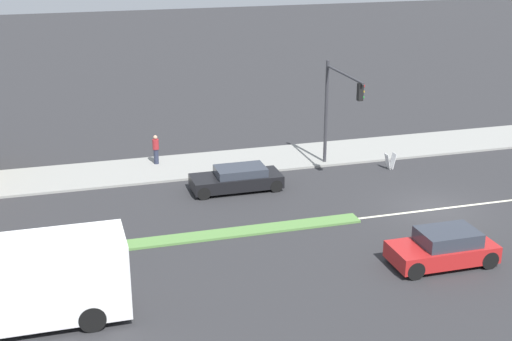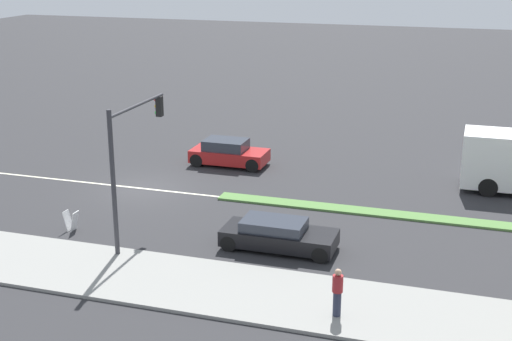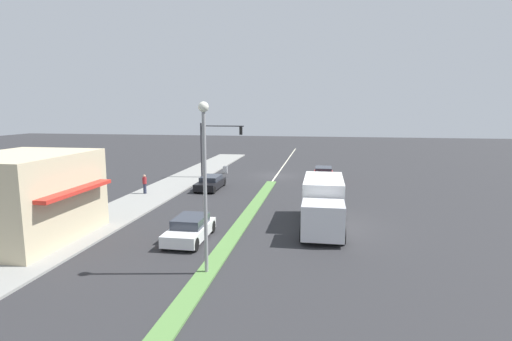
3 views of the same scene
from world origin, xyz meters
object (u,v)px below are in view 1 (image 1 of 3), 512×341
(hatchback_red, at_px, (443,248))
(suv_black, at_px, (237,179))
(delivery_truck, at_px, (20,284))
(traffic_signal_main, at_px, (337,100))
(warning_aframe_sign, at_px, (390,161))
(pedestrian, at_px, (156,149))

(hatchback_red, bearing_deg, suv_black, 29.39)
(delivery_truck, relative_size, suv_black, 1.69)
(traffic_signal_main, relative_size, delivery_truck, 0.75)
(traffic_signal_main, relative_size, warning_aframe_sign, 6.69)
(hatchback_red, distance_m, suv_black, 11.48)
(hatchback_red, bearing_deg, traffic_signal_main, -0.03)
(warning_aframe_sign, distance_m, suv_black, 8.74)
(traffic_signal_main, distance_m, warning_aframe_sign, 4.65)
(delivery_truck, height_order, hatchback_red, delivery_truck)
(traffic_signal_main, relative_size, pedestrian, 3.48)
(hatchback_red, bearing_deg, delivery_truck, 90.00)
(delivery_truck, bearing_deg, hatchback_red, -90.00)
(warning_aframe_sign, distance_m, delivery_truck, 21.56)
(pedestrian, height_order, warning_aframe_sign, pedestrian)
(warning_aframe_sign, relative_size, suv_black, 0.19)
(delivery_truck, xyz_separation_m, hatchback_red, (0.00, -15.56, -0.79))
(pedestrian, height_order, hatchback_red, pedestrian)
(delivery_truck, relative_size, hatchback_red, 1.84)
(warning_aframe_sign, distance_m, hatchback_red, 11.22)
(hatchback_red, bearing_deg, pedestrian, 31.16)
(traffic_signal_main, distance_m, suv_black, 6.64)
(warning_aframe_sign, xyz_separation_m, suv_black, (-0.79, 8.70, 0.16))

